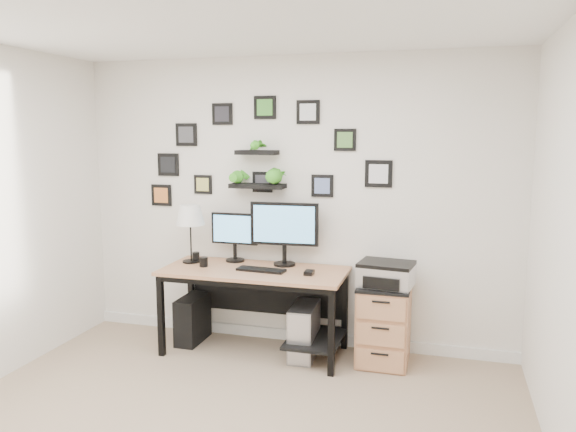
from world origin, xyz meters
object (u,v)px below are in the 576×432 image
(monitor_left, at_px, (234,233))
(desk, at_px, (259,282))
(pc_tower_grey, at_px, (304,331))
(printer, at_px, (386,274))
(mug, at_px, (204,262))
(pc_tower_black, at_px, (193,319))
(file_cabinet, at_px, (384,324))
(monitor_right, at_px, (284,228))
(table_lamp, at_px, (190,217))

(monitor_left, bearing_deg, desk, -33.44)
(pc_tower_grey, bearing_deg, printer, 5.08)
(mug, height_order, pc_tower_grey, mug)
(desk, relative_size, monitor_left, 3.56)
(monitor_left, xyz_separation_m, pc_tower_black, (-0.37, -0.15, -0.80))
(mug, height_order, file_cabinet, mug)
(file_cabinet, bearing_deg, monitor_right, 172.76)
(monitor_right, bearing_deg, mug, -160.53)
(desk, height_order, pc_tower_grey, desk)
(monitor_left, bearing_deg, mug, -125.54)
(monitor_left, height_order, printer, monitor_left)
(mug, bearing_deg, printer, 3.68)
(table_lamp, height_order, pc_tower_black, table_lamp)
(pc_tower_grey, bearing_deg, mug, -177.38)
(monitor_left, relative_size, mug, 5.32)
(pc_tower_grey, bearing_deg, pc_tower_black, 176.19)
(pc_tower_grey, distance_m, file_cabinet, 0.68)
(pc_tower_black, height_order, file_cabinet, file_cabinet)
(pc_tower_black, bearing_deg, table_lamp, 102.71)
(pc_tower_black, distance_m, file_cabinet, 1.76)
(mug, bearing_deg, pc_tower_grey, 2.62)
(table_lamp, relative_size, pc_tower_black, 1.24)
(desk, relative_size, mug, 18.93)
(desk, height_order, pc_tower_black, desk)
(monitor_right, relative_size, printer, 1.29)
(mug, relative_size, printer, 0.18)
(monitor_right, bearing_deg, monitor_left, 176.57)
(desk, height_order, mug, mug)
(monitor_right, height_order, file_cabinet, monitor_right)
(pc_tower_grey, bearing_deg, monitor_right, 140.00)
(monitor_left, height_order, monitor_right, monitor_right)
(monitor_right, xyz_separation_m, pc_tower_black, (-0.85, -0.12, -0.87))
(file_cabinet, bearing_deg, printer, -64.14)
(pc_tower_black, relative_size, file_cabinet, 0.63)
(desk, bearing_deg, pc_tower_black, 175.88)
(mug, distance_m, pc_tower_black, 0.62)
(mug, bearing_deg, table_lamp, 145.21)
(mug, bearing_deg, file_cabinet, 4.47)
(table_lamp, bearing_deg, printer, -0.72)
(monitor_right, relative_size, file_cabinet, 0.91)
(monitor_left, bearing_deg, table_lamp, -158.89)
(mug, bearing_deg, desk, 7.48)
(printer, bearing_deg, pc_tower_black, 179.62)
(table_lamp, distance_m, printer, 1.82)
(mug, xyz_separation_m, pc_tower_grey, (0.91, 0.04, -0.56))
(monitor_right, distance_m, pc_tower_grey, 0.91)
(pc_tower_black, bearing_deg, monitor_left, 22.84)
(desk, xyz_separation_m, table_lamp, (-0.68, 0.06, 0.55))
(file_cabinet, xyz_separation_m, printer, (0.01, -0.02, 0.44))
(monitor_left, height_order, mug, monitor_left)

